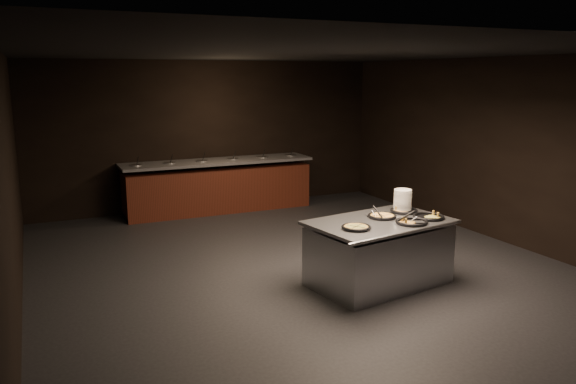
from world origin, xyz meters
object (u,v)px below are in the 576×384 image
pan_cheese_whole (382,216)px  pan_veggie_whole (356,227)px  serving_counter (379,254)px  plate_stack (403,200)px

pan_cheese_whole → pan_veggie_whole: bearing=-151.0°
serving_counter → plate_stack: (0.57, 0.33, 0.57)m
serving_counter → plate_stack: size_ratio=6.70×
plate_stack → pan_cheese_whole: (-0.46, -0.21, -0.12)m
pan_cheese_whole → serving_counter: bearing=-133.2°
serving_counter → plate_stack: 0.87m
plate_stack → pan_cheese_whole: size_ratio=0.77×
plate_stack → pan_cheese_whole: 0.52m
serving_counter → pan_cheese_whole: 0.48m
serving_counter → plate_stack: plate_stack is taller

